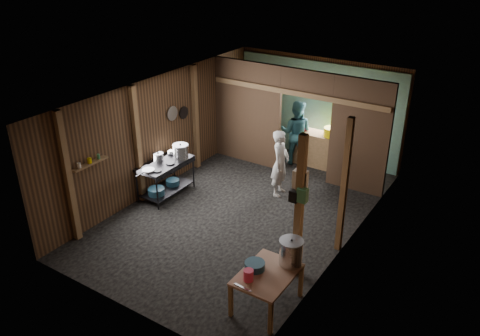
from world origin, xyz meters
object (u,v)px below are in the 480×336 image
Objects in this scene: stove_pot_large at (181,152)px; stock_pot at (291,253)px; prep_table at (267,290)px; yellow_tub at (332,132)px; cook at (280,163)px; pink_bucket at (248,275)px; gas_range at (166,179)px.

stove_pot_large reaches higher than stock_pot.
prep_table is 5.39m from yellow_tub.
stock_pot is at bearing -156.95° from cook.
prep_table is 0.69m from stock_pot.
yellow_tub is at bearing 51.34° from stove_pot_large.
pink_bucket is (3.38, -2.58, -0.23)m from stove_pot_large.
gas_range is 3.83× the size of stove_pot_large.
yellow_tub is 0.26× the size of cook.
cook reaches higher than stove_pot_large.
cook is (1.95, 1.05, -0.19)m from stove_pot_large.
prep_table is at bearing -113.78° from stock_pot.
pink_bucket reaches higher than prep_table.
yellow_tub is (-1.38, 4.81, 0.12)m from stock_pot.
cook is at bearing 33.55° from gas_range.
cook is (-1.78, 2.93, -0.07)m from stock_pot.
pink_bucket reaches higher than gas_range.
stock_pot reaches higher than gas_range.
gas_range is at bearing -115.63° from stove_pot_large.
stock_pot is (3.89, -1.53, 0.44)m from gas_range.
stock_pot is 5.00m from yellow_tub.
stock_pot is at bearing -73.97° from yellow_tub.
stock_pot reaches higher than prep_table.
prep_table is 3.01× the size of stove_pot_large.
prep_table is at bearing 61.26° from pink_bucket.
prep_table is 5.80× the size of pink_bucket.
cook is at bearing 115.50° from prep_table.
cook reaches higher than stock_pot.
stove_pot_large is 0.23× the size of cook.
cook reaches higher than gas_range.
stock_pot is at bearing 66.22° from prep_table.
prep_table is 4.27m from stove_pot_large.
gas_range is 4.20m from stock_pot.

